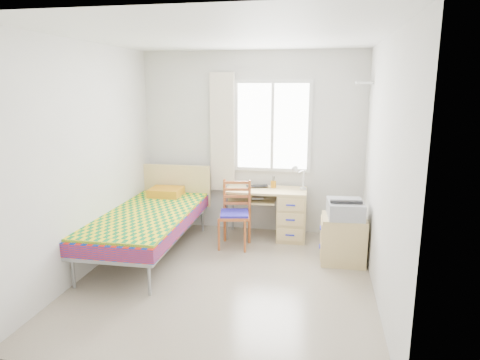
# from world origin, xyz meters

# --- Properties ---
(floor) EXTENTS (3.50, 3.50, 0.00)m
(floor) POSITION_xyz_m (0.00, 0.00, 0.00)
(floor) COLOR #BCAD93
(floor) RESTS_ON ground
(ceiling) EXTENTS (3.50, 3.50, 0.00)m
(ceiling) POSITION_xyz_m (0.00, 0.00, 2.60)
(ceiling) COLOR white
(ceiling) RESTS_ON wall_back
(wall_back) EXTENTS (3.20, 0.00, 3.20)m
(wall_back) POSITION_xyz_m (0.00, 1.75, 1.30)
(wall_back) COLOR silver
(wall_back) RESTS_ON ground
(wall_left) EXTENTS (0.00, 3.50, 3.50)m
(wall_left) POSITION_xyz_m (-1.60, 0.00, 1.30)
(wall_left) COLOR silver
(wall_left) RESTS_ON ground
(wall_right) EXTENTS (0.00, 3.50, 3.50)m
(wall_right) POSITION_xyz_m (1.60, 0.00, 1.30)
(wall_right) COLOR silver
(wall_right) RESTS_ON ground
(window) EXTENTS (1.10, 0.04, 1.30)m
(window) POSITION_xyz_m (0.30, 1.73, 1.55)
(window) COLOR white
(window) RESTS_ON wall_back
(curtain) EXTENTS (0.35, 0.05, 1.70)m
(curtain) POSITION_xyz_m (-0.42, 1.68, 1.45)
(curtain) COLOR beige
(curtain) RESTS_ON wall_back
(floating_shelf) EXTENTS (0.20, 0.32, 0.03)m
(floating_shelf) POSITION_xyz_m (1.49, 1.40, 2.15)
(floating_shelf) COLOR white
(floating_shelf) RESTS_ON wall_right
(bed) EXTENTS (1.06, 2.25, 0.97)m
(bed) POSITION_xyz_m (-1.12, 0.56, 0.47)
(bed) COLOR #93979B
(bed) RESTS_ON floor
(desk) EXTENTS (1.14, 0.54, 0.70)m
(desk) POSITION_xyz_m (0.55, 1.43, 0.38)
(desk) COLOR tan
(desk) RESTS_ON floor
(chair) EXTENTS (0.45, 0.45, 0.89)m
(chair) POSITION_xyz_m (-0.09, 1.02, 0.50)
(chair) COLOR #AF6422
(chair) RESTS_ON floor
(cabinet) EXTENTS (0.54, 0.48, 0.58)m
(cabinet) POSITION_xyz_m (1.30, 0.73, 0.29)
(cabinet) COLOR tan
(cabinet) RESTS_ON floor
(printer) EXTENTS (0.45, 0.51, 0.21)m
(printer) POSITION_xyz_m (1.31, 0.73, 0.68)
(printer) COLOR #999AA0
(printer) RESTS_ON cabinet
(laptop) EXTENTS (0.36, 0.28, 0.02)m
(laptop) POSITION_xyz_m (0.13, 1.48, 0.71)
(laptop) COLOR black
(laptop) RESTS_ON desk
(pen_cup) EXTENTS (0.08, 0.08, 0.09)m
(pen_cup) POSITION_xyz_m (0.35, 1.54, 0.75)
(pen_cup) COLOR orange
(pen_cup) RESTS_ON desk
(task_lamp) EXTENTS (0.21, 0.31, 0.36)m
(task_lamp) POSITION_xyz_m (0.71, 1.38, 0.93)
(task_lamp) COLOR white
(task_lamp) RESTS_ON desk
(book) EXTENTS (0.18, 0.24, 0.02)m
(book) POSITION_xyz_m (0.07, 1.39, 0.59)
(book) COLOR gray
(book) RESTS_ON desk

